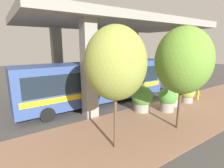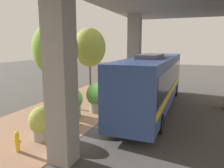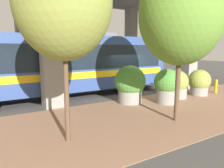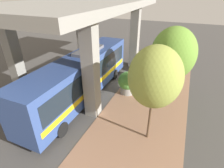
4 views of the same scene
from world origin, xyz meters
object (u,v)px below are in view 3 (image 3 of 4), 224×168
(fire_hydrant, at_px, (216,86))
(street_tree_far, at_px, (181,15))
(planter_front, at_px, (130,84))
(planter_back, at_px, (177,85))
(planter_extra, at_px, (167,86))
(street_tree_near, at_px, (63,2))
(bus, at_px, (71,62))
(planter_middle, at_px, (199,83))

(fire_hydrant, relative_size, street_tree_far, 0.15)
(fire_hydrant, xyz_separation_m, planter_front, (0.86, 6.32, 0.56))
(planter_back, bearing_deg, street_tree_far, 131.72)
(planter_extra, distance_m, street_tree_near, 7.19)
(fire_hydrant, xyz_separation_m, street_tree_far, (-2.49, 6.49, 3.68))
(planter_extra, bearing_deg, fire_hydrant, -87.04)
(planter_extra, height_order, street_tree_near, street_tree_near)
(bus, xyz_separation_m, fire_hydrant, (-4.10, -8.35, -1.63))
(fire_hydrant, distance_m, street_tree_near, 11.69)
(planter_back, height_order, planter_extra, planter_extra)
(planter_front, height_order, planter_extra, planter_front)
(planter_back, xyz_separation_m, planter_extra, (-0.61, 1.43, 0.16))
(bus, relative_size, street_tree_near, 2.19)
(planter_back, xyz_separation_m, street_tree_near, (-2.42, 7.60, 3.40))
(street_tree_near, bearing_deg, street_tree_far, -95.69)
(planter_extra, bearing_deg, planter_front, 55.51)
(street_tree_far, bearing_deg, planter_extra, -38.21)
(planter_extra, relative_size, street_tree_far, 0.31)
(planter_middle, xyz_separation_m, planter_extra, (-0.43, 3.24, 0.16))
(fire_hydrant, bearing_deg, planter_front, 82.29)
(fire_hydrant, bearing_deg, street_tree_near, 100.67)
(bus, bearing_deg, street_tree_far, -164.25)
(fire_hydrant, xyz_separation_m, planter_back, (0.36, 3.29, 0.34))
(planter_front, height_order, street_tree_far, street_tree_far)
(planter_middle, distance_m, street_tree_far, 6.59)
(planter_extra, xyz_separation_m, street_tree_near, (-1.81, 6.16, 3.24))
(planter_back, relative_size, planter_extra, 0.89)
(bus, height_order, street_tree_far, street_tree_far)
(planter_back, height_order, street_tree_near, street_tree_near)
(bus, xyz_separation_m, street_tree_near, (-6.15, 2.54, 2.11))
(fire_hydrant, height_order, planter_extra, planter_extra)
(fire_hydrant, relative_size, planter_back, 0.55)
(planter_middle, bearing_deg, street_tree_near, 103.40)
(planter_middle, xyz_separation_m, planter_back, (0.18, 1.81, 0.00))
(bus, xyz_separation_m, street_tree_far, (-6.59, -1.86, 2.05))
(planter_front, bearing_deg, street_tree_far, 177.14)
(bus, bearing_deg, street_tree_near, 157.60)
(planter_extra, height_order, street_tree_far, street_tree_far)
(planter_back, bearing_deg, fire_hydrant, -96.32)
(planter_extra, bearing_deg, planter_middle, -82.40)
(planter_back, bearing_deg, planter_middle, -95.53)
(fire_hydrant, distance_m, planter_extra, 4.76)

